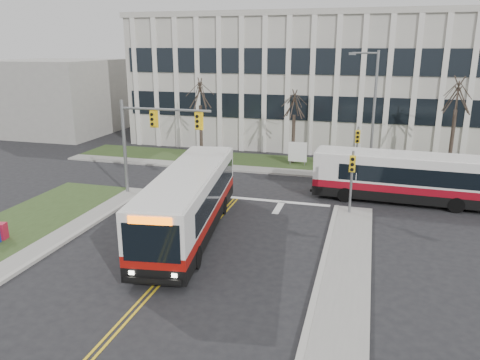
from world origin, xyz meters
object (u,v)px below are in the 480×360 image
Objects in this scene: directory_sign at (298,152)px; bus_main at (189,203)px; streetlight at (372,107)px; bus_cross at (407,179)px; newspaper_box_red at (1,232)px.

bus_main reaches higher than directory_sign.
streetlight reaches higher than bus_cross.
newspaper_box_red is (-19.95, -11.91, -1.04)m from bus_cross.
directory_sign is 0.16× the size of bus_main.
streetlight is 25.47m from newspaper_box_red.
newspaper_box_red is at bearing -122.06° from directory_sign.
streetlight is 0.81× the size of bus_cross.
bus_cross reaches higher than newspaper_box_red.
bus_cross is (2.42, -5.95, -3.68)m from streetlight.
streetlight is at bearing -13.23° from directory_sign.
bus_main reaches higher than bus_cross.
bus_main is at bearing -121.42° from streetlight.
directory_sign reaches higher than newspaper_box_red.
bus_cross is (11.18, 8.38, -0.14)m from bus_main.
bus_main reaches higher than newspaper_box_red.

